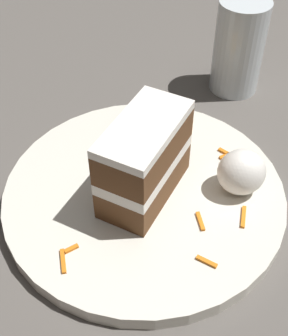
{
  "coord_description": "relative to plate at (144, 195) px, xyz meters",
  "views": [
    {
      "loc": [
        -0.04,
        -0.37,
        0.42
      ],
      "look_at": [
        -0.02,
        -0.04,
        0.08
      ],
      "focal_mm": 50.0,
      "sensor_mm": 36.0,
      "label": 1
    }
  ],
  "objects": [
    {
      "name": "ground_plane",
      "position": [
        0.02,
        0.04,
        -0.04
      ],
      "size": [
        6.0,
        6.0,
        0.0
      ],
      "primitive_type": "plane",
      "color": "black",
      "rests_on": "ground"
    },
    {
      "name": "dining_table",
      "position": [
        0.02,
        0.04,
        -0.02
      ],
      "size": [
        1.27,
        1.05,
        0.03
      ],
      "primitive_type": "cube",
      "color": "#56514C",
      "rests_on": "ground"
    },
    {
      "name": "plate",
      "position": [
        0.0,
        0.0,
        0.0
      ],
      "size": [
        0.3,
        0.3,
        0.02
      ],
      "primitive_type": "cylinder",
      "color": "silver",
      "rests_on": "dining_table"
    },
    {
      "name": "cake_slice",
      "position": [
        0.0,
        -0.0,
        0.05
      ],
      "size": [
        0.1,
        0.12,
        0.09
      ],
      "rotation": [
        0.0,
        0.0,
        2.6
      ],
      "color": "brown",
      "rests_on": "plate"
    },
    {
      "name": "cream_dollop",
      "position": [
        0.1,
        -0.01,
        0.03
      ],
      "size": [
        0.05,
        0.05,
        0.05
      ],
      "primitive_type": "ellipsoid",
      "color": "white",
      "rests_on": "plate"
    },
    {
      "name": "orange_garnish",
      "position": [
        0.03,
        0.1,
        0.01
      ],
      "size": [
        0.06,
        0.06,
        0.01
      ],
      "primitive_type": "cylinder",
      "color": "orange",
      "rests_on": "plate"
    },
    {
      "name": "carrot_shreds_scatter",
      "position": [
        0.04,
        -0.03,
        0.01
      ],
      "size": [
        0.19,
        0.17,
        0.0
      ],
      "color": "orange",
      "rests_on": "plate"
    },
    {
      "name": "drinking_glass",
      "position": [
        0.14,
        0.2,
        0.05
      ],
      "size": [
        0.07,
        0.07,
        0.13
      ],
      "color": "silver",
      "rests_on": "dining_table"
    }
  ]
}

